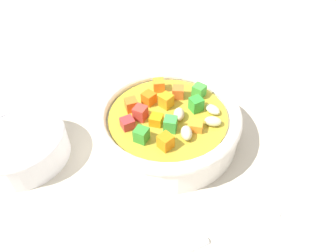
# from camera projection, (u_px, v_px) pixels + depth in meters

# --- Properties ---
(ground_plane) EXTENTS (1.40, 1.40, 0.02)m
(ground_plane) POSITION_uv_depth(u_px,v_px,m) (168.00, 142.00, 0.46)
(ground_plane) COLOR #BAB2A0
(soup_bowl_main) EXTENTS (0.19, 0.19, 0.06)m
(soup_bowl_main) POSITION_uv_depth(u_px,v_px,m) (168.00, 123.00, 0.43)
(soup_bowl_main) COLOR white
(soup_bowl_main) RESTS_ON ground_plane
(spoon) EXTENTS (0.08, 0.24, 0.01)m
(spoon) POSITION_uv_depth(u_px,v_px,m) (192.00, 246.00, 0.33)
(spoon) COLOR silver
(spoon) RESTS_ON ground_plane
(side_bowl_small) EXTENTS (0.12, 0.12, 0.04)m
(side_bowl_small) POSITION_uv_depth(u_px,v_px,m) (21.00, 145.00, 0.41)
(side_bowl_small) COLOR white
(side_bowl_small) RESTS_ON ground_plane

